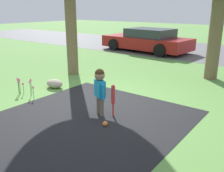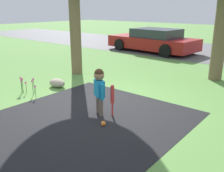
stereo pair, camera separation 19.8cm
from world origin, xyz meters
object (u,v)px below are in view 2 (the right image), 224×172
object	(u,v)px
baseball_bat	(112,96)
sports_ball	(103,124)
child	(99,85)
parked_car	(153,41)

from	to	relation	value
baseball_bat	sports_ball	bearing A→B (deg)	-71.22
child	parked_car	xyz separation A→B (m)	(-3.19, 7.48, -0.08)
child	baseball_bat	bearing A→B (deg)	48.43
baseball_bat	parked_car	world-z (taller)	parked_car
baseball_bat	sports_ball	xyz separation A→B (m)	(0.15, -0.45, -0.39)
child	baseball_bat	xyz separation A→B (m)	(0.26, 0.10, -0.19)
child	sports_ball	xyz separation A→B (m)	(0.41, -0.35, -0.58)
parked_car	child	bearing A→B (deg)	117.95
baseball_bat	child	bearing A→B (deg)	-159.09
baseball_bat	parked_car	bearing A→B (deg)	115.02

